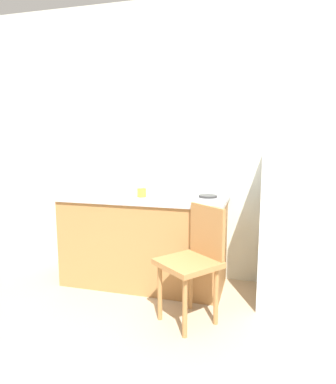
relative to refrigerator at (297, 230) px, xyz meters
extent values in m
plane|color=tan|center=(-1.02, -0.64, -0.63)|extent=(8.00, 8.00, 0.00)
cube|color=silver|center=(-1.02, 0.36, 0.72)|extent=(4.80, 0.10, 2.69)
cube|color=#A87542|center=(-1.36, 0.01, -0.22)|extent=(1.51, 0.60, 0.82)
cube|color=#B7B7BC|center=(-1.36, 0.01, 0.21)|extent=(1.55, 0.64, 0.04)
cylinder|color=#B7B7BC|center=(-1.45, 0.26, 0.35)|extent=(0.02, 0.02, 0.25)
cube|color=silver|center=(0.00, 0.00, 0.00)|extent=(0.61, 0.63, 1.26)
cylinder|color=#A87542|center=(-1.02, -0.61, -0.41)|extent=(0.04, 0.04, 0.45)
cylinder|color=#A87542|center=(-0.78, -0.80, -0.41)|extent=(0.04, 0.04, 0.45)
cylinder|color=#A87542|center=(-0.83, -0.38, -0.41)|extent=(0.04, 0.04, 0.45)
cylinder|color=#A87542|center=(-0.59, -0.56, -0.41)|extent=(0.04, 0.04, 0.45)
cube|color=#A87542|center=(-0.80, -0.59, -0.16)|extent=(0.56, 0.56, 0.04)
cube|color=#A87542|center=(-0.69, -0.44, 0.06)|extent=(0.30, 0.25, 0.40)
cylinder|color=#2D2D2D|center=(-0.77, 0.07, 0.24)|extent=(0.17, 0.17, 0.02)
cylinder|color=yellow|center=(-1.35, -0.07, 0.27)|extent=(0.08, 0.08, 0.08)
cylinder|color=white|center=(-1.58, -0.21, 0.29)|extent=(0.06, 0.06, 0.11)
camera|label=1|loc=(-0.29, -3.00, 0.77)|focal=32.28mm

